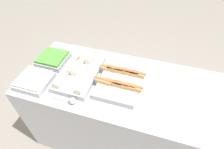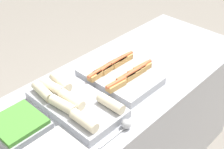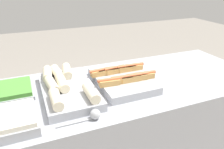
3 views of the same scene
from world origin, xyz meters
TOP-DOWN VIEW (x-y plane):
  - counter at (0.00, 0.00)m, footprint 1.87×0.78m
  - tray_hotdogs at (-0.07, 0.00)m, footprint 0.40×0.47m
  - tray_wraps at (-0.45, 0.01)m, footprint 0.31×0.55m
  - tray_side_back at (-0.76, 0.08)m, footprint 0.26×0.26m
  - serving_spoon_near at (-0.38, -0.31)m, footprint 0.23×0.05m

SIDE VIEW (x-z plane):
  - counter at x=0.00m, z-range 0.00..0.93m
  - serving_spoon_near at x=-0.38m, z-range 0.93..0.98m
  - tray_side_back at x=-0.76m, z-range 0.93..1.00m
  - tray_hotdogs at x=-0.07m, z-range 0.92..1.02m
  - tray_wraps at x=-0.45m, z-range 0.92..1.02m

